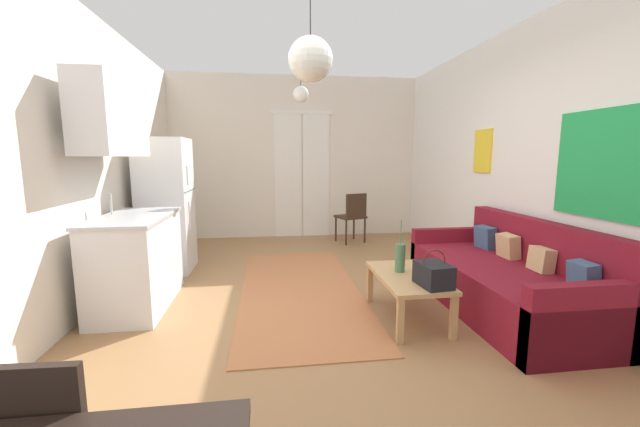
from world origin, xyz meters
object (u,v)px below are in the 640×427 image
bamboo_vase (400,258)px  accent_chair (352,215)px  pendant_lamp_far (301,94)px  pendant_lamp_near (311,59)px  handbag (434,274)px  refrigerator (166,205)px  coffee_table (408,281)px  couch (508,281)px

bamboo_vase → accent_chair: bearing=85.9°
accent_chair → pendant_lamp_far: bearing=19.6°
accent_chair → pendant_lamp_near: bearing=53.3°
bamboo_vase → handbag: (0.14, -0.40, -0.03)m
handbag → pendant_lamp_far: pendant_lamp_far is taller
bamboo_vase → refrigerator: bearing=144.8°
refrigerator → accent_chair: refrigerator is taller
coffee_table → couch: bearing=4.6°
couch → handbag: 1.02m
couch → coffee_table: couch is taller
couch → pendant_lamp_far: (-1.75, 2.17, 2.00)m
pendant_lamp_far → refrigerator: bearing=-165.6°
refrigerator → pendant_lamp_far: (1.73, 0.44, 1.44)m
accent_chair → pendant_lamp_far: 2.14m
pendant_lamp_near → pendant_lamp_far: (0.17, 2.70, 0.20)m
pendant_lamp_far → accent_chair: bearing=39.0°
couch → pendant_lamp_far: bearing=128.9°
pendant_lamp_near → couch: bearing=15.3°
handbag → coffee_table: bearing=108.6°
coffee_table → pendant_lamp_near: bearing=-153.7°
accent_chair → pendant_lamp_near: (-1.07, -3.44, 1.59)m
handbag → refrigerator: bearing=140.5°
coffee_table → bamboo_vase: bearing=110.0°
pendant_lamp_near → handbag: bearing=8.4°
coffee_table → refrigerator: size_ratio=0.58×
couch → coffee_table: (-1.02, -0.08, 0.08)m
pendant_lamp_near → coffee_table: bearing=26.3°
bamboo_vase → pendant_lamp_far: 2.85m
bamboo_vase → couch: bearing=-1.2°
handbag → accent_chair: size_ratio=0.39×
handbag → pendant_lamp_far: bearing=108.1°
couch → pendant_lamp_far: pendant_lamp_far is taller
coffee_table → bamboo_vase: size_ratio=2.00×
handbag → accent_chair: accent_chair is taller
bamboo_vase → pendant_lamp_far: (-0.70, 2.15, 1.74)m
refrigerator → accent_chair: bearing=24.1°
coffee_table → pendant_lamp_near: (-0.90, -0.45, 1.72)m
bamboo_vase → refrigerator: size_ratio=0.29×
coffee_table → bamboo_vase: (-0.04, 0.10, 0.18)m
refrigerator → pendant_lamp_far: pendant_lamp_far is taller
couch → pendant_lamp_near: pendant_lamp_near is taller
handbag → pendant_lamp_near: size_ratio=0.36×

